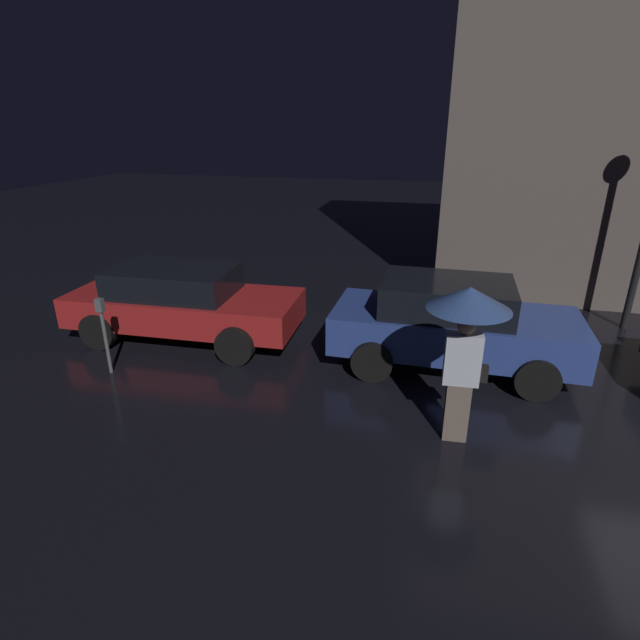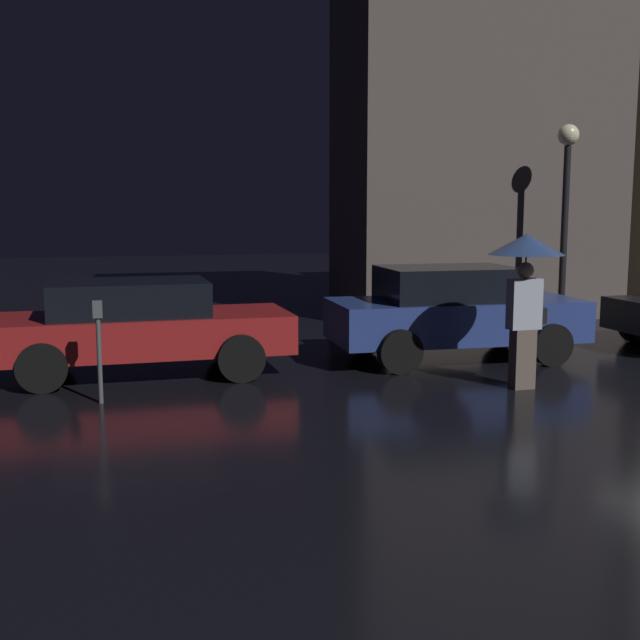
% 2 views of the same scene
% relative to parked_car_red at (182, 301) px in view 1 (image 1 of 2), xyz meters
% --- Properties ---
extents(building_facade_left, '(6.13, 3.00, 10.41)m').
position_rel_parked_car_red_xyz_m(building_facade_left, '(7.73, 5.06, 4.45)').
color(building_facade_left, '#564C47').
rests_on(building_facade_left, ground).
extents(parked_car_red, '(4.43, 1.91, 1.42)m').
position_rel_parked_car_red_xyz_m(parked_car_red, '(0.00, 0.00, 0.00)').
color(parked_car_red, maroon).
rests_on(parked_car_red, ground).
extents(parked_car_blue, '(4.11, 1.91, 1.54)m').
position_rel_parked_car_red_xyz_m(parked_car_blue, '(5.04, -0.03, 0.04)').
color(parked_car_blue, navy).
rests_on(parked_car_blue, ground).
extents(pedestrian_with_umbrella, '(1.03, 1.03, 2.14)m').
position_rel_parked_car_red_xyz_m(pedestrian_with_umbrella, '(5.13, -2.20, 0.91)').
color(pedestrian_with_umbrella, '#66564C').
rests_on(pedestrian_with_umbrella, ground).
extents(parking_meter, '(0.12, 0.10, 1.33)m').
position_rel_parked_car_red_xyz_m(parking_meter, '(-0.53, -1.65, 0.06)').
color(parking_meter, '#4C5154').
rests_on(parking_meter, ground).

